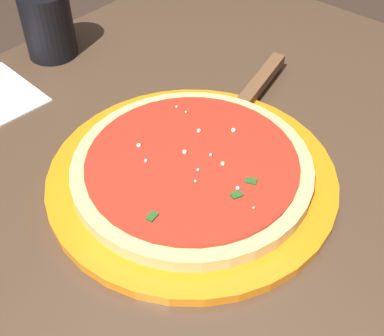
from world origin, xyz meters
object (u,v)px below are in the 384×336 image
at_px(serving_plate, 192,177).
at_px(pizza, 192,167).
at_px(cup_tall_drink, 48,24).
at_px(pizza_server, 250,96).

bearing_deg(serving_plate, pizza, 87.33).
height_order(serving_plate, pizza, pizza).
height_order(pizza, cup_tall_drink, cup_tall_drink).
xyz_separation_m(serving_plate, pizza_server, (-0.16, -0.03, 0.01)).
bearing_deg(cup_tall_drink, pizza_server, 105.91).
distance_m(pizza, pizza_server, 0.16).
bearing_deg(pizza, cup_tall_drink, -101.30).
xyz_separation_m(serving_plate, pizza, (0.00, 0.00, 0.02)).
relative_size(pizza, pizza_server, 1.20).
relative_size(pizza_server, cup_tall_drink, 2.28).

